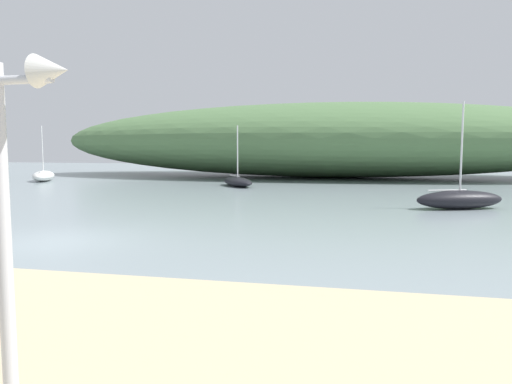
# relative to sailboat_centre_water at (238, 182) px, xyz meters

# --- Properties ---
(ground_plane) EXTENTS (120.00, 120.00, 0.00)m
(ground_plane) POSITION_rel_sailboat_centre_water_xyz_m (-0.23, -19.20, -0.32)
(ground_plane) COLOR gray
(distant_hill) EXTENTS (49.62, 15.92, 6.49)m
(distant_hill) POSITION_rel_sailboat_centre_water_xyz_m (5.14, 11.73, 2.92)
(distant_hill) COLOR #517547
(distant_hill) RESTS_ON ground
(sailboat_centre_water) EXTENTS (3.38, 4.01, 4.07)m
(sailboat_centre_water) POSITION_rel_sailboat_centre_water_xyz_m (0.00, 0.00, 0.00)
(sailboat_centre_water) COLOR black
(sailboat_centre_water) RESTS_ON ground
(sailboat_by_sandbar) EXTENTS (3.18, 4.31, 4.27)m
(sailboat_by_sandbar) POSITION_rel_sailboat_centre_water_xyz_m (-16.02, 1.67, 0.09)
(sailboat_by_sandbar) COLOR white
(sailboat_by_sandbar) RESTS_ON ground
(sailboat_far_right) EXTENTS (4.06, 2.52, 4.56)m
(sailboat_far_right) POSITION_rel_sailboat_centre_water_xyz_m (12.19, -9.32, 0.09)
(sailboat_far_right) COLOR black
(sailboat_far_right) RESTS_ON ground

